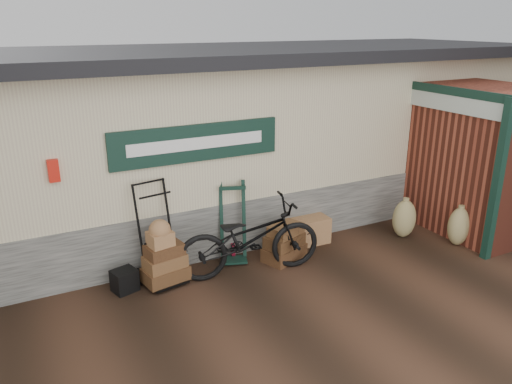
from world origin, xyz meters
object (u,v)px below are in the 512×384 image
wicker_hamper (307,230)px  bicycle (250,234)px  porter_trolley (158,233)px  black_trunk (125,281)px  green_barrow (233,222)px  suitcase_stack (284,242)px

wicker_hamper → bicycle: bearing=-158.6°
porter_trolley → black_trunk: bearing=177.2°
wicker_hamper → porter_trolley: bearing=-177.1°
wicker_hamper → black_trunk: 3.21m
porter_trolley → black_trunk: porter_trolley is taller
porter_trolley → green_barrow: porter_trolley is taller
green_barrow → bicycle: bearing=-68.6°
wicker_hamper → bicycle: 1.55m
porter_trolley → wicker_hamper: porter_trolley is taller
black_trunk → porter_trolley: bearing=7.5°
green_barrow → black_trunk: 1.87m
porter_trolley → suitcase_stack: porter_trolley is taller
green_barrow → bicycle: 0.55m
porter_trolley → green_barrow: 1.27m
porter_trolley → green_barrow: size_ratio=1.19×
green_barrow → wicker_hamper: 1.47m
wicker_hamper → bicycle: (-1.39, -0.55, 0.41)m
porter_trolley → bicycle: porter_trolley is taller
porter_trolley → black_trunk: (-0.54, -0.07, -0.60)m
suitcase_stack → bicycle: 0.80m
green_barrow → wicker_hamper: (1.41, 0.00, -0.42)m
black_trunk → bicycle: bicycle is taller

